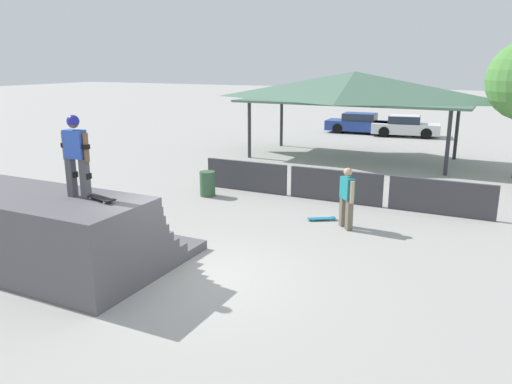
{
  "coord_description": "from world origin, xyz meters",
  "views": [
    {
      "loc": [
        5.5,
        -8.19,
        4.44
      ],
      "look_at": [
        -0.37,
        3.78,
        0.95
      ],
      "focal_mm": 35.0,
      "sensor_mm": 36.0,
      "label": 1
    }
  ],
  "objects_px": {
    "bystander_walking": "(347,195)",
    "parked_car_blue": "(361,124)",
    "skater_on_deck": "(76,151)",
    "skateboard_on_ground": "(322,218)",
    "skateboard_on_deck": "(101,198)",
    "parked_car_white": "(405,126)",
    "trash_bin": "(207,184)"
  },
  "relations": [
    {
      "from": "skateboard_on_deck",
      "to": "trash_bin",
      "type": "height_order",
      "value": "skateboard_on_deck"
    },
    {
      "from": "parked_car_blue",
      "to": "skateboard_on_ground",
      "type": "bearing_deg",
      "value": -81.55
    },
    {
      "from": "skater_on_deck",
      "to": "parked_car_blue",
      "type": "relative_size",
      "value": 0.38
    },
    {
      "from": "skateboard_on_deck",
      "to": "parked_car_white",
      "type": "distance_m",
      "value": 24.27
    },
    {
      "from": "parked_car_blue",
      "to": "bystander_walking",
      "type": "bearing_deg",
      "value": -79.49
    },
    {
      "from": "skater_on_deck",
      "to": "skateboard_on_deck",
      "type": "distance_m",
      "value": 1.1
    },
    {
      "from": "skateboard_on_deck",
      "to": "parked_car_white",
      "type": "height_order",
      "value": "skateboard_on_deck"
    },
    {
      "from": "parked_car_blue",
      "to": "parked_car_white",
      "type": "distance_m",
      "value": 2.81
    },
    {
      "from": "skater_on_deck",
      "to": "skateboard_on_deck",
      "type": "height_order",
      "value": "skater_on_deck"
    },
    {
      "from": "parked_car_blue",
      "to": "parked_car_white",
      "type": "height_order",
      "value": "same"
    },
    {
      "from": "skater_on_deck",
      "to": "parked_car_white",
      "type": "bearing_deg",
      "value": 81.42
    },
    {
      "from": "skateboard_on_ground",
      "to": "trash_bin",
      "type": "distance_m",
      "value": 4.51
    },
    {
      "from": "skateboard_on_ground",
      "to": "trash_bin",
      "type": "xyz_separation_m",
      "value": [
        -4.41,
        0.88,
        0.37
      ]
    },
    {
      "from": "skater_on_deck",
      "to": "parked_car_blue",
      "type": "distance_m",
      "value": 24.42
    },
    {
      "from": "skateboard_on_ground",
      "to": "skater_on_deck",
      "type": "bearing_deg",
      "value": -151.32
    },
    {
      "from": "trash_bin",
      "to": "parked_car_white",
      "type": "bearing_deg",
      "value": 78.66
    },
    {
      "from": "skater_on_deck",
      "to": "skateboard_on_ground",
      "type": "xyz_separation_m",
      "value": [
        3.35,
        5.83,
        -2.64
      ]
    },
    {
      "from": "parked_car_blue",
      "to": "trash_bin",
      "type": "bearing_deg",
      "value": -95.17
    },
    {
      "from": "trash_bin",
      "to": "bystander_walking",
      "type": "bearing_deg",
      "value": -13.45
    },
    {
      "from": "trash_bin",
      "to": "parked_car_blue",
      "type": "distance_m",
      "value": 17.63
    },
    {
      "from": "bystander_walking",
      "to": "parked_car_blue",
      "type": "distance_m",
      "value": 19.39
    },
    {
      "from": "trash_bin",
      "to": "parked_car_blue",
      "type": "xyz_separation_m",
      "value": [
        0.69,
        17.61,
        0.18
      ]
    },
    {
      "from": "skateboard_on_deck",
      "to": "bystander_walking",
      "type": "distance_m",
      "value": 6.59
    },
    {
      "from": "skateboard_on_ground",
      "to": "parked_car_white",
      "type": "xyz_separation_m",
      "value": [
        -0.92,
        18.3,
        0.54
      ]
    },
    {
      "from": "skater_on_deck",
      "to": "skateboard_on_deck",
      "type": "relative_size",
      "value": 1.96
    },
    {
      "from": "skater_on_deck",
      "to": "skateboard_on_ground",
      "type": "relative_size",
      "value": 2.13
    },
    {
      "from": "skateboard_on_deck",
      "to": "parked_car_white",
      "type": "xyz_separation_m",
      "value": [
        1.82,
        24.17,
        -1.18
      ]
    },
    {
      "from": "skater_on_deck",
      "to": "trash_bin",
      "type": "height_order",
      "value": "skater_on_deck"
    },
    {
      "from": "bystander_walking",
      "to": "parked_car_white",
      "type": "xyz_separation_m",
      "value": [
        -1.71,
        18.66,
        -0.34
      ]
    },
    {
      "from": "parked_car_blue",
      "to": "parked_car_white",
      "type": "xyz_separation_m",
      "value": [
        2.81,
        -0.19,
        -0.0
      ]
    },
    {
      "from": "skateboard_on_deck",
      "to": "trash_bin",
      "type": "xyz_separation_m",
      "value": [
        -1.68,
        6.75,
        -1.36
      ]
    },
    {
      "from": "skateboard_on_deck",
      "to": "bystander_walking",
      "type": "relative_size",
      "value": 0.51
    }
  ]
}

